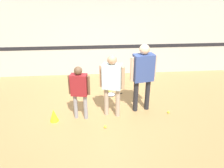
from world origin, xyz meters
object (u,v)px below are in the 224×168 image
(person_student_right, at_px, (143,71))
(tennis_ball_stray_left, at_px, (168,112))
(training_cone, at_px, (54,115))
(person_instructor, at_px, (112,80))
(tennis_ball_by_spare_racket, at_px, (109,92))
(racket_spare_on_floor, at_px, (111,94))
(tennis_ball_near_instructor, at_px, (105,127))
(person_student_left, at_px, (79,88))

(person_student_right, xyz_separation_m, tennis_ball_stray_left, (0.68, -0.24, -1.06))
(person_student_right, height_order, training_cone, person_student_right)
(person_instructor, bearing_deg, tennis_ball_by_spare_racket, 106.20)
(tennis_ball_by_spare_racket, distance_m, tennis_ball_stray_left, 1.94)
(training_cone, bearing_deg, racket_spare_on_floor, 40.06)
(person_student_right, xyz_separation_m, racket_spare_on_floor, (-0.71, 0.91, -1.09))
(tennis_ball_near_instructor, bearing_deg, tennis_ball_stray_left, 16.64)
(person_student_left, relative_size, tennis_ball_stray_left, 20.64)
(tennis_ball_by_spare_racket, bearing_deg, person_student_right, -54.10)
(racket_spare_on_floor, relative_size, tennis_ball_by_spare_racket, 7.82)
(person_student_left, relative_size, training_cone, 4.31)
(person_student_left, xyz_separation_m, training_cone, (-0.65, -0.08, -0.68))
(person_student_right, distance_m, tennis_ball_near_instructor, 1.63)
(person_instructor, height_order, racket_spare_on_floor, person_instructor)
(racket_spare_on_floor, bearing_deg, tennis_ball_stray_left, -48.39)
(person_student_right, xyz_separation_m, training_cone, (-2.21, -0.35, -0.94))
(person_student_right, bearing_deg, tennis_ball_stray_left, 149.84)
(person_student_right, xyz_separation_m, tennis_ball_by_spare_racket, (-0.76, 1.06, -1.06))
(person_student_right, relative_size, tennis_ball_stray_left, 26.88)
(person_student_right, xyz_separation_m, tennis_ball_near_instructor, (-0.99, -0.74, -1.06))
(tennis_ball_near_instructor, relative_size, training_cone, 0.21)
(tennis_ball_near_instructor, bearing_deg, person_student_right, 36.88)
(person_student_right, height_order, tennis_ball_near_instructor, person_student_right)
(person_instructor, relative_size, tennis_ball_by_spare_racket, 24.04)
(person_instructor, height_order, tennis_ball_near_instructor, person_instructor)
(person_student_right, bearing_deg, person_student_left, -0.45)
(person_instructor, bearing_deg, person_student_left, -157.70)
(racket_spare_on_floor, height_order, tennis_ball_by_spare_racket, tennis_ball_by_spare_racket)
(tennis_ball_near_instructor, relative_size, tennis_ball_stray_left, 1.00)
(person_instructor, distance_m, person_student_left, 0.79)
(training_cone, bearing_deg, tennis_ball_by_spare_racket, 44.16)
(training_cone, bearing_deg, person_instructor, 5.91)
(person_instructor, xyz_separation_m, tennis_ball_by_spare_racket, (0.02, 1.26, -0.95))
(person_student_left, xyz_separation_m, tennis_ball_by_spare_racket, (0.80, 1.33, -0.81))
(tennis_ball_by_spare_racket, relative_size, tennis_ball_stray_left, 1.00)
(tennis_ball_stray_left, bearing_deg, tennis_ball_near_instructor, -163.36)
(person_instructor, distance_m, tennis_ball_stray_left, 1.74)
(tennis_ball_by_spare_racket, xyz_separation_m, tennis_ball_stray_left, (1.44, -1.30, 0.00))
(person_instructor, distance_m, tennis_ball_near_instructor, 1.11)
(racket_spare_on_floor, height_order, tennis_ball_near_instructor, tennis_ball_near_instructor)
(tennis_ball_stray_left, xyz_separation_m, training_cone, (-2.89, -0.11, 0.12))
(person_student_right, relative_size, training_cone, 5.62)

